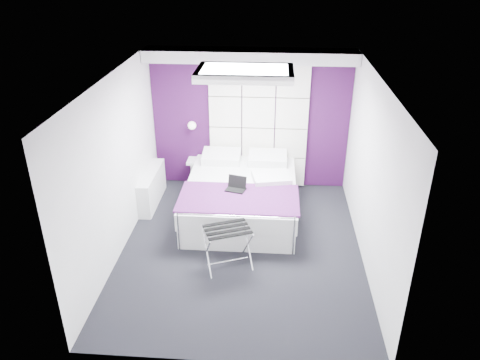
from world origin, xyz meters
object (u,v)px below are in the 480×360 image
object	(u,v)px
wall_lamp	(192,125)
nightstand	(199,161)
luggage_rack	(228,247)
laptop	(236,186)
radiator	(152,188)
bed	(241,197)

from	to	relation	value
wall_lamp	nightstand	bearing A→B (deg)	-22.36
luggage_rack	laptop	xyz separation A→B (m)	(0.02, 1.15, 0.38)
radiator	luggage_rack	distance (m)	2.31
radiator	luggage_rack	size ratio (longest dim) A/B	1.91
laptop	nightstand	bearing A→B (deg)	137.16
radiator	nightstand	size ratio (longest dim) A/B	2.84
luggage_rack	bed	bearing A→B (deg)	64.76
radiator	bed	world-z (taller)	bed
laptop	bed	bearing A→B (deg)	93.21
bed	luggage_rack	bearing A→B (deg)	-93.50
bed	laptop	bearing A→B (deg)	-102.23
wall_lamp	radiator	bearing A→B (deg)	-130.10
wall_lamp	luggage_rack	world-z (taller)	wall_lamp
luggage_rack	radiator	bearing A→B (deg)	109.45
luggage_rack	laptop	bearing A→B (deg)	67.11
nightstand	laptop	distance (m)	1.55
nightstand	wall_lamp	bearing A→B (deg)	157.64
nightstand	radiator	bearing A→B (deg)	-135.68
radiator	laptop	size ratio (longest dim) A/B	3.97
wall_lamp	laptop	size ratio (longest dim) A/B	0.50
wall_lamp	nightstand	size ratio (longest dim) A/B	0.36
radiator	nightstand	world-z (taller)	radiator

